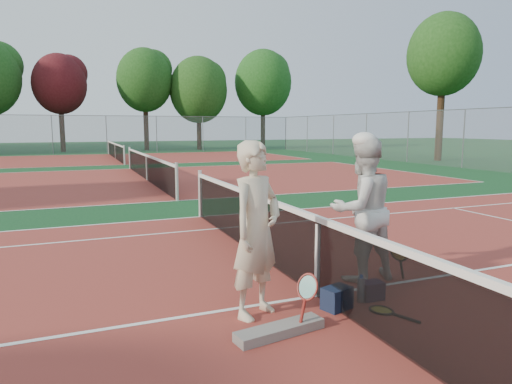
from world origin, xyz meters
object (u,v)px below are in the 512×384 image
racket_red (307,301)px  sports_bag_purple (371,291)px  water_bottle (361,290)px  sports_bag_navy (337,298)px  racket_spare (381,310)px  player_a (256,230)px  racket_black_held (399,264)px  net_main (318,257)px  player_b (362,209)px

racket_red → sports_bag_purple: racket_red is taller
racket_red → water_bottle: racket_red is taller
sports_bag_navy → water_bottle: size_ratio=1.10×
racket_spare → player_a: bearing=48.6°
racket_black_held → sports_bag_purple: bearing=-6.3°
net_main → sports_bag_navy: 0.58m
net_main → sports_bag_purple: net_main is taller
player_b → water_bottle: 1.21m
player_a → racket_black_held: player_a is taller
player_b → player_a: bearing=16.8°
player_a → sports_bag_purple: size_ratio=7.06×
racket_red → racket_black_held: 1.95m
racket_spare → sports_bag_navy: bearing=36.5°
racket_black_held → sports_bag_navy: size_ratio=1.62×
sports_bag_purple → racket_spare: bearing=-108.4°
racket_red → sports_bag_purple: size_ratio=2.05×
player_a → racket_black_held: (2.17, 0.24, -0.71)m
racket_black_held → water_bottle: size_ratio=1.79×
racket_black_held → water_bottle: racket_black_held is taller
sports_bag_navy → water_bottle: bearing=10.7°
player_b → racket_spare: 1.50m
player_a → sports_bag_navy: 1.27m
sports_bag_purple → sports_bag_navy: bearing=-170.5°
racket_red → sports_bag_purple: 1.18m
player_a → racket_red: size_ratio=3.44×
net_main → water_bottle: size_ratio=36.60×
player_b → racket_red: 1.93m
net_main → player_b: player_b is taller
sports_bag_navy → sports_bag_purple: (0.55, 0.09, -0.02)m
racket_spare → water_bottle: bearing=-13.9°
player_a → sports_bag_purple: 1.71m
player_a → racket_black_held: 2.30m
net_main → racket_spare: net_main is taller
player_a → net_main: bearing=-15.8°
player_a → racket_spare: 1.73m
racket_red → sports_bag_purple: bearing=-13.9°
net_main → player_a: bearing=-165.6°
net_main → racket_spare: bearing=-57.7°
player_b → racket_red: player_b is taller
net_main → racket_black_held: size_ratio=20.49×
racket_red → sports_bag_navy: (0.55, 0.30, -0.15)m
racket_red → water_bottle: size_ratio=1.89×
racket_red → net_main: bearing=20.4°
player_a → player_b: (1.80, 0.59, 0.01)m
net_main → player_b: 1.06m
player_a → sports_bag_navy: player_a is taller
net_main → player_a: (-0.91, -0.23, 0.47)m
racket_red → sports_bag_navy: size_ratio=1.71×
sports_bag_purple → player_b: bearing=65.3°
net_main → sports_bag_purple: size_ratio=39.62×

